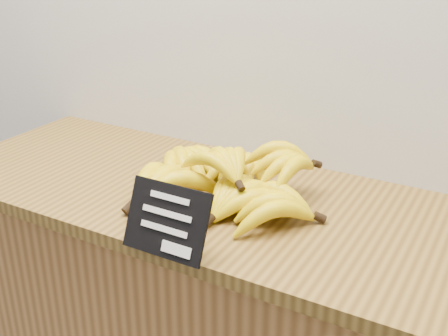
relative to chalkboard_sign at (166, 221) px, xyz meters
The scene contains 3 objects.
counter_top 0.27m from the chalkboard_sign, 89.33° to the left, with size 1.47×0.54×0.03m, color brown.
chalkboard_sign is the anchor object (origin of this frame).
banana_pile 0.25m from the chalkboard_sign, 95.05° to the left, with size 0.48×0.36×0.11m.
Camera 1 is at (0.49, 1.77, 1.48)m, focal length 45.00 mm.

